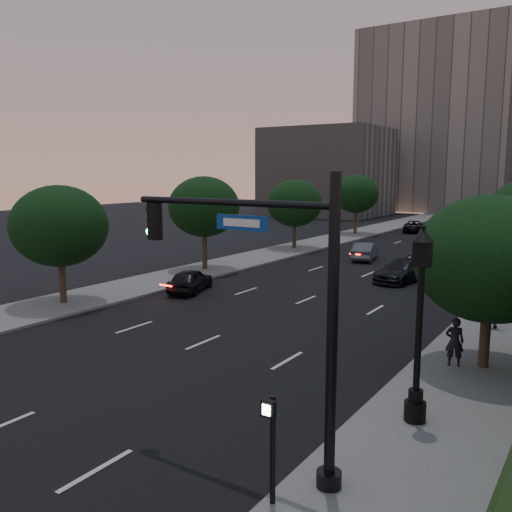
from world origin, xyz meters
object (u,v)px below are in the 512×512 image
Objects in this scene: pedestrian_c at (493,308)px; pedestrian_a at (455,342)px; sedan_mid_left at (365,251)px; sedan_far_left at (414,226)px; sedan_near_right at (403,271)px; sedan_far_right at (501,239)px; street_lamp at (419,334)px; traffic_signal_mast at (287,324)px; sedan_near_left at (190,280)px.

pedestrian_a is at bearing 90.56° from pedestrian_c.
sedan_far_left is at bearing -94.60° from sedan_mid_left.
sedan_near_right is (8.23, -29.09, 0.03)m from sedan_far_left.
street_lamp is at bearing -80.49° from sedan_far_right.
traffic_signal_mast is at bearing 62.56° from pedestrian_a.
sedan_near_right is at bearing 109.24° from street_lamp.
sedan_near_left is 13.63m from sedan_near_right.
sedan_far_left is 2.82× the size of pedestrian_a.
sedan_far_right reaches higher than sedan_near_right.
sedan_near_right is 20.56m from sedan_far_right.
traffic_signal_mast is 3.95× the size of pedestrian_a.
street_lamp is 40.19m from sedan_far_right.
street_lamp is 1.29× the size of sedan_mid_left.
pedestrian_c is at bearing 89.48° from street_lamp.
traffic_signal_mast is 54.56m from sedan_far_left.
traffic_signal_mast reaches higher than pedestrian_c.
sedan_near_left is 32.52m from sedan_far_right.
pedestrian_a is 0.98× the size of pedestrian_c.
street_lamp reaches higher than sedan_far_left.
sedan_far_left is at bearing -110.09° from sedan_near_left.
sedan_mid_left is at bearing 108.82° from traffic_signal_mast.
pedestrian_a is at bearing 91.94° from street_lamp.
pedestrian_a reaches higher than sedan_mid_left.
street_lamp is 5.32m from pedestrian_a.
sedan_mid_left is 2.40× the size of pedestrian_c.
street_lamp is at bearing 68.04° from traffic_signal_mast.
traffic_signal_mast is 3.86× the size of pedestrian_c.
pedestrian_a reaches higher than sedan_far_right.
pedestrian_a reaches higher than sedan_far_left.
pedestrian_a reaches higher than sedan_near_right.
sedan_near_left is at bearing 136.35° from traffic_signal_mast.
traffic_signal_mast reaches higher than sedan_mid_left.
street_lamp is at bearing -60.78° from sedan_near_right.
sedan_mid_left reaches higher than sedan_near_left.
sedan_near_right is at bearing 115.68° from sedan_mid_left.
sedan_mid_left is 15.69m from sedan_far_right.
traffic_signal_mast is at bearing 118.10° from sedan_near_left.
sedan_near_right is at bearing -48.14° from pedestrian_c.
sedan_far_right is at bearing 96.05° from street_lamp.
pedestrian_c is (12.21, -15.48, 0.34)m from sedan_mid_left.
pedestrian_c reaches higher than sedan_near_left.
sedan_far_right is 2.68× the size of pedestrian_c.
traffic_signal_mast is 32.42m from sedan_mid_left.
sedan_far_right is 35.08m from pedestrian_a.
street_lamp is 1.13× the size of sedan_near_right.
traffic_signal_mast is at bearing 96.71° from sedan_mid_left.
sedan_near_left is at bearing -34.19° from pedestrian_a.
sedan_near_left is at bearing 73.13° from sedan_far_left.
sedan_mid_left is at bearing 82.48° from sedan_far_left.
sedan_near_right reaches higher than sedan_far_left.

